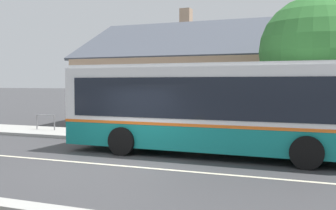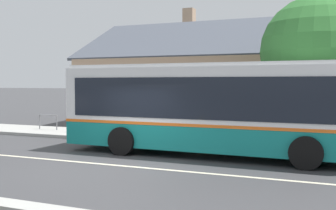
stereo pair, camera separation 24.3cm
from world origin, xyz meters
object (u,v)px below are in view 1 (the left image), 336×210
at_px(bench_by_building, 104,125).
at_px(transit_bus, 213,107).
at_px(bench_down_street, 178,128).
at_px(bike_rack, 46,119).
at_px(street_tree_primary, 316,52).

bearing_deg(bench_by_building, transit_bus, -25.37).
height_order(bench_down_street, bike_rack, bench_down_street).
bearing_deg(street_tree_primary, transit_bus, -129.94).
bearing_deg(bike_rack, street_tree_primary, 2.27).
distance_m(bench_by_building, bench_down_street, 3.70).
relative_size(transit_bus, bench_down_street, 6.38).
height_order(bench_down_street, street_tree_primary, street_tree_primary).
height_order(transit_bus, bench_by_building, transit_bus).
distance_m(bench_down_street, bike_rack, 7.37).
bearing_deg(transit_bus, bike_rack, 161.53).
relative_size(bench_by_building, street_tree_primary, 0.31).
bearing_deg(transit_bus, bench_down_street, 128.97).
relative_size(bench_down_street, bike_rack, 1.45).
bearing_deg(bench_down_street, bike_rack, 178.33).
distance_m(transit_bus, street_tree_primary, 5.37).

